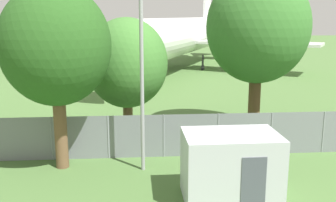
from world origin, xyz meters
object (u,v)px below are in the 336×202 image
airplane (180,37)px  portable_cabin (231,166)px  tree_far_right (127,63)px  tree_left_of_cabin (258,27)px  tree_near_hangar (56,46)px

airplane → portable_cabin: bearing=20.3°
airplane → tree_far_right: airplane is taller
tree_left_of_cabin → tree_far_right: 7.23m
tree_left_of_cabin → tree_far_right: bearing=-174.4°
tree_near_hangar → tree_left_of_cabin: tree_left_of_cabin is taller
tree_far_right → tree_left_of_cabin: bearing=5.6°
tree_left_of_cabin → tree_near_hangar: bearing=-155.6°
portable_cabin → airplane: bearing=86.4°
airplane → tree_left_of_cabin: 25.95m
airplane → tree_near_hangar: bearing=7.9°
tree_left_of_cabin → tree_far_right: tree_left_of_cabin is taller
tree_left_of_cabin → tree_far_right: size_ratio=1.39×
portable_cabin → tree_left_of_cabin: size_ratio=0.38×
portable_cabin → tree_far_right: bearing=117.1°
airplane → tree_near_hangar: 31.42m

